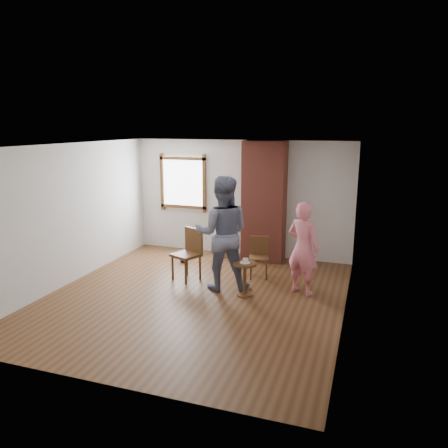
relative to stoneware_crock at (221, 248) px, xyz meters
The scene contains 12 objects.
ground 2.43m from the stoneware_crock, 81.87° to the right, with size 5.50×5.50×0.00m, color brown.
room_shell 2.43m from the stoneware_crock, 80.92° to the right, with size 5.04×5.52×2.62m.
brick_chimney 1.45m from the stoneware_crock, ahead, with size 0.90×0.50×2.60m, color #9A4536.
stoneware_crock is the anchor object (origin of this frame).
dark_pot 0.92m from the stoneware_crock, 134.82° to the right, with size 0.16×0.16×0.16m, color black.
dining_chair_left 1.60m from the stoneware_crock, 94.29° to the right, with size 0.61×0.61×0.99m.
dining_chair_right 1.53m from the stoneware_crock, 41.76° to the right, with size 0.45×0.45×0.80m.
side_table 2.35m from the stoneware_crock, 60.94° to the right, with size 0.40×0.40×0.60m.
cake_plate 2.37m from the stoneware_crock, 60.94° to the right, with size 0.18×0.18×0.01m, color white.
cake_slice 2.39m from the stoneware_crock, 60.72° to the right, with size 0.08×0.07×0.06m, color white.
man 2.12m from the stoneware_crock, 70.40° to the right, with size 1.00×0.78×2.06m, color #151839.
person_pink 2.68m from the stoneware_crock, 37.80° to the right, with size 0.60×0.40×1.65m, color pink.
Camera 1 is at (2.76, -6.56, 2.93)m, focal length 35.00 mm.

